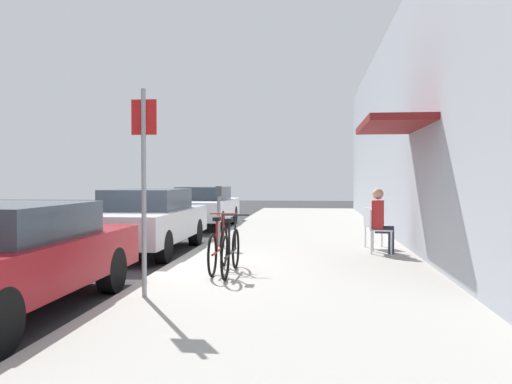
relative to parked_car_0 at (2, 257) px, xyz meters
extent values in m
plane|color=#2D2D30|center=(1.10, 2.90, -0.69)|extent=(60.00, 60.00, 0.00)
cube|color=#9E9B93|center=(3.35, 4.90, -0.63)|extent=(4.50, 32.00, 0.12)
cube|color=#999EA8|center=(5.75, 4.90, 2.13)|extent=(0.30, 32.00, 5.64)
cube|color=maroon|center=(5.05, 4.25, 1.91)|extent=(1.10, 2.80, 0.12)
cube|color=maroon|center=(0.00, -0.03, -0.09)|extent=(1.80, 4.40, 0.57)
cube|color=#333D47|center=(0.00, 0.12, 0.40)|extent=(1.48, 2.11, 0.41)
cylinder|color=black|center=(0.79, 1.33, -0.37)|extent=(0.22, 0.64, 0.64)
cylinder|color=black|center=(-0.79, 1.33, -0.37)|extent=(0.22, 0.64, 0.64)
cube|color=#B7B7BC|center=(0.00, 5.28, -0.06)|extent=(1.80, 4.40, 0.61)
cube|color=#333D47|center=(0.00, 5.43, 0.46)|extent=(1.48, 2.11, 0.44)
cylinder|color=black|center=(0.79, 6.64, -0.37)|extent=(0.22, 0.64, 0.64)
cylinder|color=black|center=(-0.79, 6.64, -0.37)|extent=(0.22, 0.64, 0.64)
cylinder|color=black|center=(0.79, 3.91, -0.37)|extent=(0.22, 0.64, 0.64)
cylinder|color=black|center=(-0.79, 3.91, -0.37)|extent=(0.22, 0.64, 0.64)
cube|color=silver|center=(0.00, 11.29, -0.08)|extent=(1.80, 4.40, 0.59)
cube|color=#333D47|center=(0.00, 11.44, 0.43)|extent=(1.48, 2.11, 0.43)
cylinder|color=black|center=(0.79, 12.66, -0.37)|extent=(0.22, 0.64, 0.64)
cylinder|color=black|center=(-0.79, 12.66, -0.37)|extent=(0.22, 0.64, 0.64)
cylinder|color=black|center=(0.79, 9.93, -0.37)|extent=(0.22, 0.64, 0.64)
cylinder|color=black|center=(-0.79, 9.93, -0.37)|extent=(0.22, 0.64, 0.64)
cylinder|color=slate|center=(1.55, 5.60, -0.02)|extent=(0.07, 0.07, 1.10)
cube|color=#383D42|center=(1.55, 5.60, 0.64)|extent=(0.12, 0.10, 0.22)
cylinder|color=gray|center=(1.50, 0.62, 0.73)|extent=(0.06, 0.06, 2.60)
cube|color=red|center=(1.50, 0.64, 1.68)|extent=(0.32, 0.02, 0.44)
torus|color=black|center=(2.34, 2.80, -0.24)|extent=(0.04, 0.66, 0.66)
torus|color=black|center=(2.34, 1.75, -0.24)|extent=(0.04, 0.66, 0.66)
cylinder|color=black|center=(2.34, 2.28, -0.24)|extent=(0.04, 1.05, 0.04)
cylinder|color=black|center=(2.34, 2.13, 0.01)|extent=(0.04, 0.04, 0.50)
cube|color=black|center=(2.34, 2.13, 0.28)|extent=(0.10, 0.20, 0.06)
cylinder|color=black|center=(2.34, 2.75, 0.04)|extent=(0.03, 0.03, 0.56)
cylinder|color=black|center=(2.34, 2.75, 0.32)|extent=(0.46, 0.03, 0.03)
torus|color=black|center=(2.09, 3.08, -0.24)|extent=(0.04, 0.66, 0.66)
torus|color=black|center=(2.09, 2.03, -0.24)|extent=(0.04, 0.66, 0.66)
cylinder|color=maroon|center=(2.09, 2.55, -0.24)|extent=(0.04, 1.05, 0.04)
cylinder|color=maroon|center=(2.09, 2.40, 0.01)|extent=(0.04, 0.04, 0.50)
cube|color=black|center=(2.09, 2.40, 0.28)|extent=(0.10, 0.20, 0.06)
cylinder|color=maroon|center=(2.09, 3.03, 0.04)|extent=(0.03, 0.03, 0.56)
cylinder|color=maroon|center=(2.09, 3.03, 0.32)|extent=(0.46, 0.03, 0.03)
cylinder|color=silver|center=(5.19, 5.08, -0.35)|extent=(0.04, 0.04, 0.45)
cylinder|color=silver|center=(5.12, 4.70, -0.35)|extent=(0.04, 0.04, 0.45)
cylinder|color=silver|center=(4.81, 5.14, -0.35)|extent=(0.04, 0.04, 0.45)
cylinder|color=silver|center=(4.75, 4.77, -0.35)|extent=(0.04, 0.04, 0.45)
cube|color=silver|center=(4.97, 4.92, -0.11)|extent=(0.51, 0.51, 0.03)
cube|color=silver|center=(4.77, 4.96, 0.10)|extent=(0.11, 0.44, 0.40)
cylinder|color=#232838|center=(5.16, 4.99, -0.34)|extent=(0.11, 0.11, 0.47)
cylinder|color=#232838|center=(5.03, 5.01, -0.10)|extent=(0.38, 0.20, 0.14)
cylinder|color=#232838|center=(5.13, 4.79, -0.34)|extent=(0.11, 0.11, 0.47)
cylinder|color=#232838|center=(5.00, 4.82, -0.10)|extent=(0.38, 0.20, 0.14)
cube|color=#B22626|center=(4.89, 4.94, 0.20)|extent=(0.28, 0.39, 0.56)
sphere|color=tan|center=(4.89, 4.94, 0.61)|extent=(0.22, 0.22, 0.22)
cylinder|color=silver|center=(5.09, 5.92, -0.35)|extent=(0.04, 0.04, 0.45)
cylinder|color=silver|center=(5.20, 5.56, -0.35)|extent=(0.04, 0.04, 0.45)
cylinder|color=silver|center=(4.73, 5.81, -0.35)|extent=(0.04, 0.04, 0.45)
cylinder|color=silver|center=(4.84, 5.44, -0.35)|extent=(0.04, 0.04, 0.45)
cube|color=silver|center=(4.97, 5.68, -0.11)|extent=(0.55, 0.55, 0.03)
cube|color=silver|center=(4.77, 5.62, 0.10)|extent=(0.16, 0.43, 0.40)
camera|label=1|loc=(3.60, -5.78, 0.91)|focal=37.10mm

